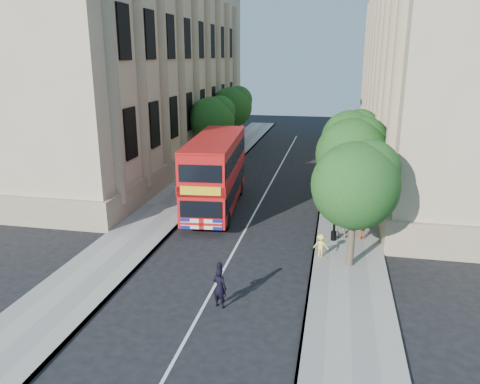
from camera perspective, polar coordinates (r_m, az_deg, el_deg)
The scene contains 17 objects.
ground at distance 20.99m, azimuth -3.00°, elevation -11.20°, with size 120.00×120.00×0.00m, color black.
pavement_right at distance 29.60m, azimuth 12.87°, elevation -3.07°, with size 3.50×80.00×0.12m, color gray.
pavement_left at distance 31.42m, azimuth -8.56°, elevation -1.69°, with size 3.50×80.00×0.12m, color gray.
building_right at distance 42.93m, azimuth 24.56°, elevation 14.01°, with size 12.00×38.00×18.00m, color tan.
building_left at distance 45.93m, azimuth -12.65°, elevation 15.11°, with size 12.00×38.00×18.00m, color tan.
tree_right_near at distance 21.73m, azimuth 14.01°, elevation 1.33°, with size 4.00×4.00×6.08m.
tree_right_mid at distance 27.53m, azimuth 13.66°, elevation 4.89°, with size 4.20×4.20×6.37m.
tree_right_far at distance 33.46m, azimuth 13.39°, elevation 6.66°, with size 4.00×4.00×6.15m.
tree_left_far at distance 41.77m, azimuth -3.38°, elevation 9.11°, with size 4.00×4.00×6.30m.
tree_left_back at distance 49.46m, azimuth -0.95°, elevation 10.57°, with size 4.20×4.20×6.65m.
lamp_post at distance 25.03m, azimuth 11.61°, elevation -0.68°, with size 0.32×0.32×5.16m.
double_decker_bus at distance 29.98m, azimuth -2.98°, elevation 2.58°, with size 3.55×10.27×4.65m.
box_van at distance 30.53m, azimuth -3.40°, elevation 0.86°, with size 2.71×5.72×3.18m.
police_constable at distance 18.92m, azimuth -2.50°, elevation -11.58°, with size 0.61×0.40×1.68m, color black.
woman_pedestrian at distance 26.03m, azimuth 12.12°, elevation -3.67°, with size 0.81×0.63×1.66m, color beige.
child_a at distance 26.11m, azimuth 14.72°, elevation -4.25°, with size 0.74×0.31×1.26m, color orange.
child_b at distance 23.50m, azimuth 9.83°, elevation -6.42°, with size 0.75×0.43×1.15m, color #F8F054.
Camera 1 is at (4.83, -17.97, 9.71)m, focal length 35.00 mm.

